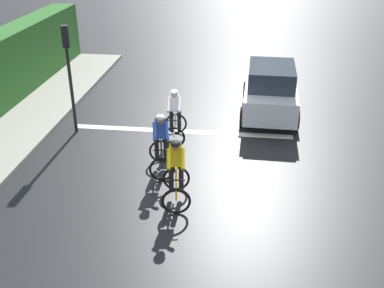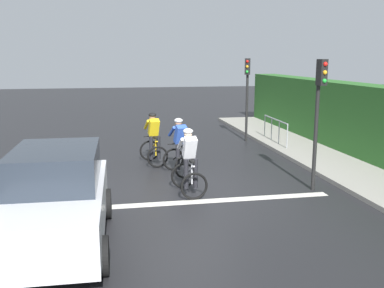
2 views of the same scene
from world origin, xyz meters
name	(u,v)px [view 1 (image 1 of 2)]	position (x,y,z in m)	size (l,w,h in m)	color
ground_plane	(179,141)	(0.00, 0.00, 0.00)	(80.00, 80.00, 0.00)	black
road_marking_stop_line	(182,131)	(0.00, -0.66, 0.00)	(7.00, 0.30, 0.01)	silver
cyclist_lead	(176,172)	(-0.43, 3.27, 0.80)	(0.83, 1.17, 1.66)	black
cyclist_second	(161,144)	(0.18, 1.85, 0.80)	(0.89, 1.20, 1.66)	black
cyclist_mid	(175,116)	(0.11, -0.04, 0.80)	(0.77, 1.13, 1.66)	black
car_white	(270,89)	(-2.79, -2.54, 0.87)	(1.96, 4.14, 1.76)	silver
traffic_light_near_crossing	(69,63)	(3.35, -0.33, 2.22)	(0.24, 0.31, 3.34)	black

